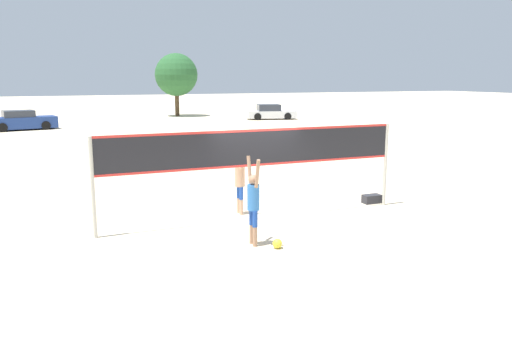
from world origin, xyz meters
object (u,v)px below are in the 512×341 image
object	(u,v)px
player_blocker	(240,179)
gear_bag	(372,199)
volleyball	(277,244)
parked_car_near	(270,113)
tree_left_cluster	(176,75)
volleyball_net	(256,153)
player_spiker	(253,200)
parked_car_mid	(22,121)

from	to	relation	value
player_blocker	gear_bag	size ratio (longest dim) A/B	3.53
volleyball	parked_car_near	xyz separation A→B (m)	(14.12, 32.43, 0.50)
parked_car_near	gear_bag	bearing A→B (deg)	-94.60
player_blocker	volleyball	size ratio (longest dim) A/B	8.83
tree_left_cluster	player_blocker	bearing A→B (deg)	-100.61
gear_bag	tree_left_cluster	bearing A→B (deg)	85.90
volleyball	tree_left_cluster	xyz separation A→B (m)	(7.06, 39.51, 3.94)
volleyball_net	gear_bag	distance (m)	4.34
volleyball_net	player_blocker	xyz separation A→B (m)	(-0.21, 0.69, -0.81)
player_spiker	volleyball_net	bearing A→B (deg)	-23.79
volleyball_net	parked_car_near	xyz separation A→B (m)	(13.68, 30.07, -1.22)
parked_car_mid	player_blocker	bearing A→B (deg)	-87.58
volleyball	parked_car_near	size ratio (longest dim) A/B	0.05
player_spiker	volleyball	world-z (taller)	player_spiker
player_blocker	parked_car_mid	xyz separation A→B (m)	(-6.89, 27.54, -0.36)
volleyball	parked_car_mid	distance (m)	31.32
volleyball_net	parked_car_near	distance (m)	33.06
player_spiker	parked_car_near	world-z (taller)	player_spiker
parked_car_near	player_spiker	bearing A→B (deg)	-100.97
volleyball_net	parked_car_mid	xyz separation A→B (m)	(-7.09, 28.23, -1.18)
player_blocker	volleyball	world-z (taller)	player_blocker
player_spiker	gear_bag	xyz separation A→B (m)	(4.83, 2.25, -0.94)
player_blocker	volleyball	distance (m)	3.20
volleyball_net	volleyball	distance (m)	2.95
parked_car_near	parked_car_mid	size ratio (longest dim) A/B	0.98
player_spiker	volleyball	bearing A→B (deg)	-135.77
player_blocker	parked_car_near	world-z (taller)	player_blocker
player_blocker	parked_car_near	distance (m)	32.50
parked_car_near	tree_left_cluster	world-z (taller)	tree_left_cluster
volleyball_net	tree_left_cluster	size ratio (longest dim) A/B	1.38
parked_car_mid	tree_left_cluster	bearing A→B (deg)	21.42
gear_bag	parked_car_mid	bearing A→B (deg)	111.62
gear_bag	player_blocker	bearing A→B (deg)	174.75
player_spiker	volleyball	xyz separation A→B (m)	(0.41, -0.43, -0.96)
volleyball	player_blocker	bearing A→B (deg)	85.66
player_spiker	parked_car_mid	bearing A→B (deg)	11.68
player_spiker	gear_bag	size ratio (longest dim) A/B	3.70
volleyball_net	parked_car_mid	world-z (taller)	volleyball_net
gear_bag	tree_left_cluster	world-z (taller)	tree_left_cluster
player_spiker	parked_car_mid	world-z (taller)	player_spiker
player_blocker	player_spiker	bearing A→B (deg)	-13.81
parked_car_near	volleyball	bearing A→B (deg)	-100.07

